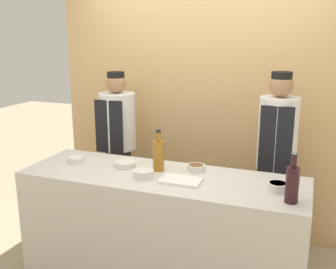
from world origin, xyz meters
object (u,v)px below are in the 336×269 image
(cutting_board, at_px, (181,181))
(chef_right, at_px, (276,161))
(sauce_bowl_orange, at_px, (76,160))
(chef_left, at_px, (118,148))
(sauce_bowl_brown, at_px, (196,167))
(bottle_wine, at_px, (292,184))
(sauce_bowl_red, at_px, (278,186))
(sauce_bowl_purple, at_px, (125,164))
(sauce_bowl_white, at_px, (144,173))
(bottle_amber, at_px, (158,155))

(cutting_board, height_order, chef_right, chef_right)
(sauce_bowl_orange, distance_m, chef_left, 0.72)
(chef_left, relative_size, chef_right, 0.97)
(sauce_bowl_brown, distance_m, chef_right, 0.78)
(sauce_bowl_orange, bearing_deg, bottle_wine, -6.59)
(sauce_bowl_brown, height_order, cutting_board, sauce_bowl_brown)
(sauce_bowl_red, height_order, bottle_wine, bottle_wine)
(sauce_bowl_brown, height_order, sauce_bowl_purple, sauce_bowl_brown)
(sauce_bowl_purple, bearing_deg, sauce_bowl_white, -35.80)
(cutting_board, height_order, bottle_wine, bottle_wine)
(bottle_amber, height_order, chef_left, chef_left)
(sauce_bowl_orange, bearing_deg, sauce_bowl_brown, 9.24)
(chef_right, bearing_deg, bottle_amber, -141.40)
(sauce_bowl_orange, relative_size, bottle_amber, 0.41)
(sauce_bowl_red, distance_m, bottle_wine, 0.21)
(sauce_bowl_white, xyz_separation_m, cutting_board, (0.28, 0.02, -0.02))
(sauce_bowl_brown, bearing_deg, sauce_bowl_red, -17.36)
(sauce_bowl_red, xyz_separation_m, chef_right, (-0.08, 0.75, -0.06))
(sauce_bowl_brown, relative_size, bottle_amber, 0.43)
(cutting_board, relative_size, bottle_wine, 0.92)
(sauce_bowl_brown, bearing_deg, sauce_bowl_white, -138.30)
(bottle_amber, bearing_deg, sauce_bowl_orange, -174.55)
(sauce_bowl_orange, relative_size, sauce_bowl_brown, 0.95)
(sauce_bowl_purple, bearing_deg, sauce_bowl_red, -4.25)
(sauce_bowl_brown, relative_size, chef_right, 0.08)
(cutting_board, distance_m, bottle_amber, 0.32)
(sauce_bowl_purple, distance_m, cutting_board, 0.54)
(bottle_amber, distance_m, chef_left, 0.97)
(sauce_bowl_orange, xyz_separation_m, sauce_bowl_brown, (0.97, 0.16, -0.00))
(sauce_bowl_white, height_order, sauce_bowl_red, sauce_bowl_white)
(sauce_bowl_orange, height_order, sauce_bowl_brown, sauce_bowl_orange)
(sauce_bowl_purple, distance_m, chef_left, 0.79)
(sauce_bowl_purple, relative_size, chef_right, 0.10)
(sauce_bowl_orange, bearing_deg, chef_left, 89.71)
(chef_left, bearing_deg, sauce_bowl_white, -52.17)
(sauce_bowl_white, relative_size, chef_left, 0.09)
(sauce_bowl_white, relative_size, cutting_board, 0.50)
(sauce_bowl_white, xyz_separation_m, sauce_bowl_brown, (0.31, 0.28, -0.01))
(sauce_bowl_orange, height_order, sauce_bowl_purple, sauce_bowl_orange)
(chef_left, bearing_deg, sauce_bowl_red, -25.40)
(sauce_bowl_brown, relative_size, chef_left, 0.08)
(sauce_bowl_white, bearing_deg, sauce_bowl_red, 5.16)
(sauce_bowl_purple, height_order, cutting_board, sauce_bowl_purple)
(bottle_wine, distance_m, chef_right, 0.94)
(cutting_board, bearing_deg, sauce_bowl_orange, 173.51)
(bottle_wine, height_order, chef_right, chef_right)
(sauce_bowl_purple, xyz_separation_m, bottle_wine, (1.27, -0.25, 0.10))
(sauce_bowl_white, relative_size, sauce_bowl_orange, 1.11)
(cutting_board, distance_m, bottle_wine, 0.77)
(sauce_bowl_white, relative_size, sauce_bowl_red, 1.07)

